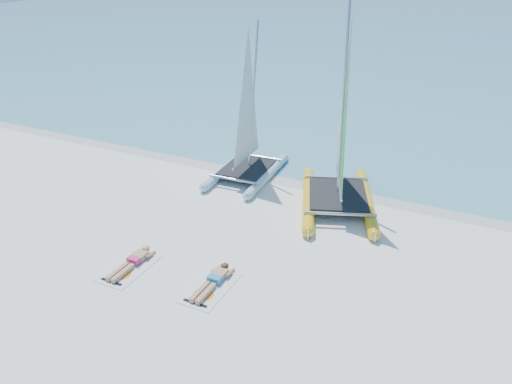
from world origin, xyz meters
TOP-DOWN VIEW (x-y plane):
  - ground at (0.00, 0.00)m, footprint 140.00×140.00m
  - sea at (0.00, 63.00)m, footprint 140.00×115.00m
  - wet_sand_strip at (0.00, 5.50)m, footprint 140.00×1.40m
  - catamaran_blue at (-2.31, 5.08)m, footprint 2.37×4.53m
  - catamaran_yellow at (1.54, 4.62)m, footprint 4.07×5.64m
  - towel_a at (-2.40, -2.18)m, footprint 1.00×1.85m
  - sunbather_a at (-2.40, -1.99)m, footprint 0.37×1.73m
  - towel_b at (0.14, -1.95)m, footprint 1.00×1.85m
  - sunbather_b at (0.14, -1.76)m, footprint 0.37×1.73m

SIDE VIEW (x-z plane):
  - ground at x=0.00m, z-range 0.00..0.00m
  - wet_sand_strip at x=0.00m, z-range 0.00..0.01m
  - sea at x=0.00m, z-range 0.00..0.01m
  - towel_a at x=-2.40m, z-range 0.00..0.02m
  - towel_b at x=0.14m, z-range 0.00..0.02m
  - sunbather_a at x=-2.40m, z-range -0.01..0.25m
  - sunbather_b at x=0.14m, z-range -0.01..0.25m
  - catamaran_blue at x=-2.31m, z-range -1.21..4.81m
  - catamaran_yellow at x=1.54m, z-range -1.29..5.68m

